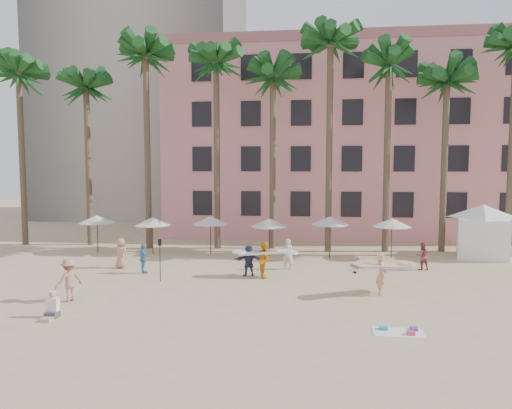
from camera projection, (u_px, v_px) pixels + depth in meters
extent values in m
plane|color=#D1B789|center=(270.00, 318.00, 18.07)|extent=(120.00, 120.00, 0.00)
cube|color=pink|center=(366.00, 145.00, 42.43)|extent=(35.00, 14.00, 16.00)
cube|color=#A89E8E|center=(147.00, 10.00, 55.58)|extent=(22.00, 18.00, 50.00)
cylinder|color=brown|center=(22.00, 160.00, 34.53)|extent=(0.44, 0.44, 13.00)
cylinder|color=brown|center=(88.00, 166.00, 34.53)|extent=(0.44, 0.44, 12.00)
cylinder|color=brown|center=(147.00, 152.00, 32.92)|extent=(0.44, 0.44, 14.00)
cylinder|color=brown|center=(217.00, 156.00, 32.91)|extent=(0.44, 0.44, 13.50)
cylinder|color=brown|center=(273.00, 163.00, 33.02)|extent=(0.44, 0.44, 12.50)
cylinder|color=brown|center=(329.00, 148.00, 31.52)|extent=(0.44, 0.44, 14.50)
cylinder|color=brown|center=(387.00, 159.00, 31.65)|extent=(0.44, 0.44, 13.00)
cylinder|color=brown|center=(444.00, 166.00, 31.76)|extent=(0.44, 0.44, 12.00)
cylinder|color=brown|center=(512.00, 151.00, 30.26)|extent=(0.44, 0.44, 14.00)
cylinder|color=#332B23|center=(98.00, 235.00, 31.74)|extent=(0.07, 0.07, 2.50)
cone|color=white|center=(97.00, 219.00, 31.65)|extent=(2.50, 2.50, 0.55)
cylinder|color=#332B23|center=(153.00, 237.00, 31.22)|extent=(0.07, 0.07, 2.40)
cone|color=white|center=(152.00, 221.00, 31.13)|extent=(2.50, 2.50, 0.55)
cylinder|color=#332B23|center=(211.00, 236.00, 30.98)|extent=(0.07, 0.07, 2.50)
cone|color=white|center=(211.00, 220.00, 30.89)|extent=(2.50, 2.50, 0.55)
cylinder|color=#332B23|center=(269.00, 238.00, 30.46)|extent=(0.07, 0.07, 2.40)
cone|color=white|center=(269.00, 223.00, 30.38)|extent=(2.50, 2.50, 0.55)
cylinder|color=#332B23|center=(330.00, 238.00, 29.93)|extent=(0.07, 0.07, 2.60)
cone|color=white|center=(330.00, 221.00, 29.83)|extent=(2.50, 2.50, 0.55)
cylinder|color=#332B23|center=(392.00, 239.00, 29.71)|extent=(0.07, 0.07, 2.50)
cone|color=white|center=(392.00, 223.00, 29.61)|extent=(2.50, 2.50, 0.55)
cube|color=white|center=(482.00, 238.00, 30.11)|extent=(3.71, 3.71, 2.60)
cone|color=white|center=(483.00, 211.00, 29.96)|extent=(5.57, 5.57, 0.90)
cube|color=white|center=(398.00, 332.00, 16.44)|extent=(1.84, 1.07, 0.02)
cube|color=teal|center=(383.00, 328.00, 16.70)|extent=(0.31, 0.26, 0.10)
cube|color=#DF3E5B|center=(411.00, 333.00, 16.18)|extent=(0.29, 0.23, 0.12)
cube|color=#653B8E|center=(414.00, 329.00, 16.64)|extent=(0.27, 0.31, 0.08)
imported|color=#E3A180|center=(381.00, 274.00, 21.21)|extent=(0.49, 0.73, 1.96)
cube|color=beige|center=(382.00, 266.00, 21.18)|extent=(2.94, 2.02, 0.35)
imported|color=orange|center=(265.00, 259.00, 24.62)|extent=(0.91, 1.07, 1.95)
cube|color=white|center=(265.00, 252.00, 24.59)|extent=(2.84, 0.88, 0.30)
imported|color=tan|center=(69.00, 280.00, 20.21)|extent=(1.30, 1.42, 1.91)
imported|color=#303555|center=(249.00, 260.00, 24.98)|extent=(1.64, 1.01, 1.69)
imported|color=tan|center=(121.00, 253.00, 26.86)|extent=(1.01, 0.84, 1.77)
imported|color=#5092BA|center=(143.00, 259.00, 25.51)|extent=(0.87, 1.04, 1.67)
imported|color=#943E3E|center=(422.00, 256.00, 26.42)|extent=(0.88, 0.74, 1.60)
imported|color=beige|center=(288.00, 254.00, 26.54)|extent=(0.70, 0.50, 1.80)
cylinder|color=black|center=(160.00, 261.00, 23.74)|extent=(0.04, 0.04, 2.10)
cube|color=black|center=(160.00, 242.00, 23.66)|extent=(0.18, 0.03, 0.35)
cube|color=#3F3F4C|center=(52.00, 315.00, 18.05)|extent=(0.47, 0.44, 0.25)
cube|color=tan|center=(47.00, 319.00, 17.70)|extent=(0.41, 0.47, 0.12)
cube|color=white|center=(53.00, 304.00, 18.07)|extent=(0.46, 0.27, 0.57)
sphere|color=tan|center=(52.00, 294.00, 18.04)|extent=(0.25, 0.25, 0.25)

